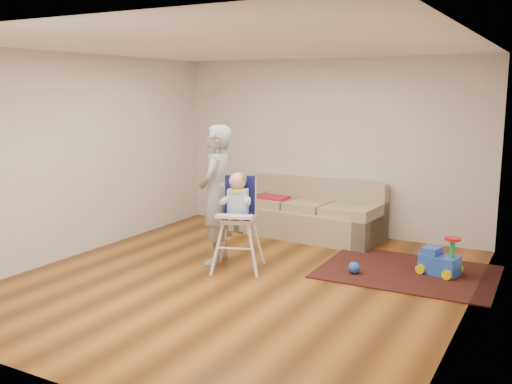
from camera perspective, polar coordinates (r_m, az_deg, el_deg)
The scene contains 9 objects.
ground at distance 6.82m, azimuth -1.64°, elevation -8.82°, with size 5.50×5.50×0.00m, color #4D290C.
room_envelope at distance 6.92m, azimuth 0.50°, elevation 7.31°, with size 5.04×5.52×2.72m.
sofa at distance 8.75m, azimuth 5.28°, elevation -1.70°, with size 2.27×1.07×0.85m.
side_table at distance 9.31m, azimuth 1.38°, elevation -1.96°, with size 0.53×0.53×0.53m, color black, non-canonical shape.
area_rug at distance 7.34m, azimuth 14.92°, elevation -7.72°, with size 2.08×1.56×0.02m, color black.
ride_on_toy at distance 7.28m, azimuth 17.92°, elevation -5.96°, with size 0.44×0.32×0.48m, color blue, non-canonical shape.
toy_ball at distance 7.10m, azimuth 9.79°, elevation -7.46°, with size 0.14×0.14×0.14m, color blue.
high_chair at distance 7.07m, azimuth -1.83°, elevation -3.12°, with size 0.73×0.73×1.24m.
adult at distance 7.33m, azimuth -4.03°, elevation -0.28°, with size 0.65×0.43×1.79m, color #99999B.
Camera 1 is at (3.28, -5.56, 2.22)m, focal length 40.00 mm.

